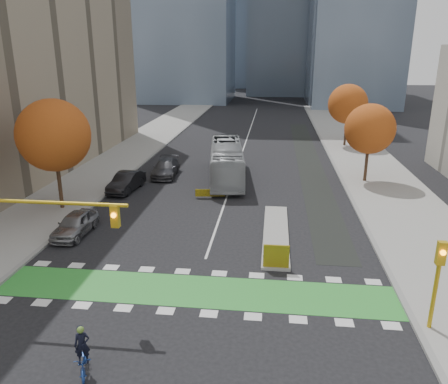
% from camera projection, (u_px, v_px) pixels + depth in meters
% --- Properties ---
extents(ground, '(300.00, 300.00, 0.00)m').
position_uv_depth(ground, '(189.00, 307.00, 20.24)').
color(ground, black).
rests_on(ground, ground).
extents(sidewalk_west, '(7.00, 120.00, 0.15)m').
position_uv_depth(sidewalk_west, '(87.00, 178.00, 40.60)').
color(sidewalk_west, gray).
rests_on(sidewalk_west, ground).
extents(sidewalk_east, '(7.00, 120.00, 0.15)m').
position_uv_depth(sidewalk_east, '(387.00, 188.00, 37.66)').
color(sidewalk_east, gray).
rests_on(sidewalk_east, ground).
extents(curb_west, '(0.30, 120.00, 0.16)m').
position_uv_depth(curb_west, '(124.00, 180.00, 40.22)').
color(curb_west, gray).
rests_on(curb_west, ground).
extents(curb_east, '(0.30, 120.00, 0.16)m').
position_uv_depth(curb_east, '(345.00, 187.00, 38.04)').
color(curb_east, gray).
rests_on(curb_east, ground).
extents(bike_crossing, '(20.00, 3.00, 0.01)m').
position_uv_depth(bike_crossing, '(195.00, 291.00, 21.66)').
color(bike_crossing, green).
rests_on(bike_crossing, ground).
extents(centre_line, '(0.15, 70.00, 0.01)m').
position_uv_depth(centre_line, '(246.00, 141.00, 58.07)').
color(centre_line, silver).
rests_on(centre_line, ground).
extents(bike_lane_paint, '(2.50, 50.00, 0.01)m').
position_uv_depth(bike_lane_paint, '(308.00, 160.00, 47.79)').
color(bike_lane_paint, black).
rests_on(bike_lane_paint, ground).
extents(median_island, '(1.60, 10.00, 0.16)m').
position_uv_depth(median_island, '(276.00, 233.00, 28.29)').
color(median_island, gray).
rests_on(median_island, ground).
extents(hazard_board, '(1.40, 0.12, 1.30)m').
position_uv_depth(hazard_board, '(276.00, 256.00, 23.53)').
color(hazard_board, yellow).
rests_on(hazard_board, median_island).
extents(tree_west, '(5.20, 5.20, 8.22)m').
position_uv_depth(tree_west, '(54.00, 135.00, 31.18)').
color(tree_west, '#332114').
rests_on(tree_west, ground).
extents(tree_east_near, '(4.40, 4.40, 7.08)m').
position_uv_depth(tree_east_near, '(370.00, 129.00, 38.25)').
color(tree_east_near, '#332114').
rests_on(tree_east_near, ground).
extents(tree_east_far, '(4.80, 4.80, 7.65)m').
position_uv_depth(tree_east_far, '(348.00, 104.00, 53.21)').
color(tree_east_far, '#332114').
rests_on(tree_east_far, ground).
extents(traffic_signal_west, '(8.53, 0.56, 5.20)m').
position_uv_depth(traffic_signal_west, '(9.00, 224.00, 19.39)').
color(traffic_signal_west, '#BF9914').
rests_on(traffic_signal_west, ground).
extents(traffic_signal_east, '(0.35, 0.43, 4.10)m').
position_uv_depth(traffic_signal_east, '(438.00, 273.00, 17.78)').
color(traffic_signal_east, '#BF9914').
rests_on(traffic_signal_east, ground).
extents(cyclist, '(1.15, 1.80, 1.96)m').
position_uv_depth(cyclist, '(84.00, 357.00, 15.95)').
color(cyclist, navy).
rests_on(cyclist, ground).
extents(bus, '(4.28, 12.31, 3.36)m').
position_uv_depth(bus, '(227.00, 161.00, 40.25)').
color(bus, '#A2A6A9').
rests_on(bus, ground).
extents(parked_car_a, '(1.89, 4.40, 1.48)m').
position_uv_depth(parked_car_a, '(75.00, 224.00, 28.08)').
color(parked_car_a, gray).
rests_on(parked_car_a, ground).
extents(parked_car_b, '(2.14, 4.92, 1.58)m').
position_uv_depth(parked_car_b, '(126.00, 182.00, 37.05)').
color(parked_car_b, black).
rests_on(parked_car_b, ground).
extents(parked_car_c, '(2.48, 5.39, 1.53)m').
position_uv_depth(parked_car_c, '(166.00, 168.00, 41.55)').
color(parked_car_c, '#444348').
rests_on(parked_car_c, ground).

